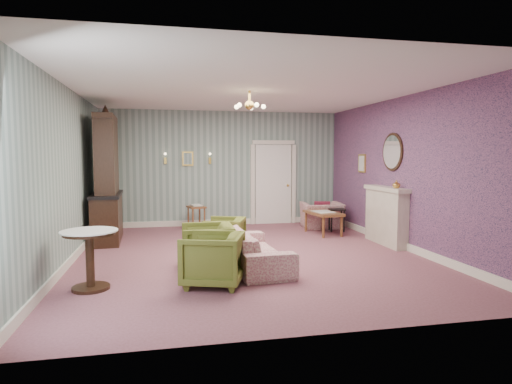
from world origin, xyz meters
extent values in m
plane|color=#894F5D|center=(0.00, 0.00, 0.00)|extent=(7.00, 7.00, 0.00)
plane|color=white|center=(0.00, 0.00, 2.90)|extent=(7.00, 7.00, 0.00)
plane|color=slate|center=(0.00, 3.50, 1.45)|extent=(6.00, 0.00, 6.00)
plane|color=slate|center=(0.00, -3.50, 1.45)|extent=(6.00, 0.00, 6.00)
plane|color=slate|center=(-3.00, 0.00, 1.45)|extent=(0.00, 7.00, 7.00)
plane|color=slate|center=(3.00, 0.00, 1.45)|extent=(0.00, 7.00, 7.00)
plane|color=#AE5784|center=(2.98, 0.00, 1.45)|extent=(0.00, 7.00, 7.00)
imported|color=#5E6322|center=(-0.83, -1.64, 0.40)|extent=(0.94, 0.97, 0.80)
imported|color=#5E6322|center=(-0.83, -0.80, 0.40)|extent=(0.73, 0.78, 0.79)
imported|color=#5E6322|center=(-0.40, 0.38, 0.35)|extent=(0.84, 0.86, 0.71)
imported|color=#9A3E58|center=(-0.06, -0.77, 0.39)|extent=(0.69, 2.00, 0.77)
imported|color=#9A3E58|center=(2.29, 2.51, 0.42)|extent=(1.02, 0.72, 0.84)
imported|color=gold|center=(2.84, 0.00, 1.23)|extent=(0.15, 0.15, 0.15)
cube|color=maroon|center=(2.24, 2.36, 0.48)|extent=(0.41, 0.28, 0.39)
camera|label=1|loc=(-1.44, -7.42, 1.78)|focal=30.20mm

